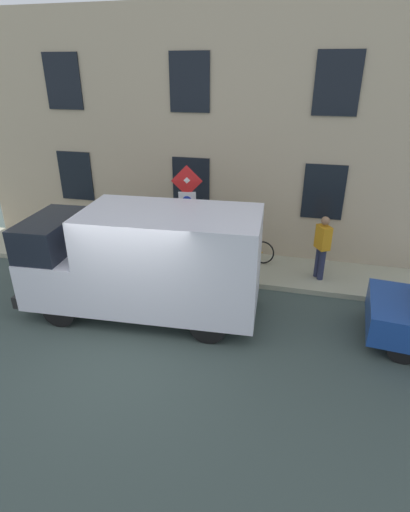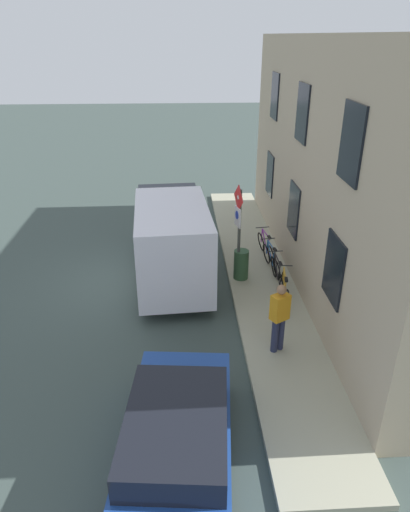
{
  "view_description": "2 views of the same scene",
  "coord_description": "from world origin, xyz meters",
  "views": [
    {
      "loc": [
        -6.44,
        -3.19,
        5.22
      ],
      "look_at": [
        2.48,
        -0.96,
        0.92
      ],
      "focal_mm": 28.23,
      "sensor_mm": 36.0,
      "label": 1
    },
    {
      "loc": [
        1.37,
        -12.28,
        6.74
      ],
      "look_at": [
        2.03,
        -0.56,
        1.02
      ],
      "focal_mm": 31.88,
      "sensor_mm": 36.0,
      "label": 2
    }
  ],
  "objects": [
    {
      "name": "sidewalk_slab",
      "position": [
        3.72,
        0.0,
        0.07
      ],
      "size": [
        1.9,
        15.61,
        0.14
      ],
      "primitive_type": "cube",
      "color": "#A6A48A",
      "rests_on": "ground_plane"
    },
    {
      "name": "building_facade",
      "position": [
        5.02,
        0.0,
        3.39
      ],
      "size": [
        0.75,
        13.61,
        6.79
      ],
      "color": "tan",
      "rests_on": "ground_plane"
    },
    {
      "name": "ground_plane",
      "position": [
        0.0,
        0.0,
        0.0
      ],
      "size": [
        80.0,
        80.0,
        0.0
      ],
      "primitive_type": "plane",
      "color": "#3B4844"
    },
    {
      "name": "pedestrian",
      "position": [
        3.52,
        -3.82,
        1.07
      ],
      "size": [
        0.48,
        0.42,
        1.72
      ],
      "rotation": [
        0.0,
        0.0,
        5.23
      ],
      "color": "#262B47",
      "rests_on": "sidewalk_slab"
    },
    {
      "name": "parked_hatchback",
      "position": [
        1.22,
        -6.84,
        0.73
      ],
      "size": [
        2.12,
        4.15,
        1.38
      ],
      "rotation": [
        0.0,
        0.0,
        1.48
      ],
      "color": "navy",
      "rests_on": "ground_plane"
    },
    {
      "name": "delivery_van",
      "position": [
        1.08,
        0.05,
        1.33
      ],
      "size": [
        2.33,
        5.45,
        2.5
      ],
      "rotation": [
        0.0,
        0.0,
        1.63
      ],
      "color": "white",
      "rests_on": "ground_plane"
    },
    {
      "name": "litter_bin",
      "position": [
        3.12,
        -0.32,
        0.59
      ],
      "size": [
        0.44,
        0.44,
        0.9
      ],
      "primitive_type": "cylinder",
      "color": "#2D5133",
      "rests_on": "sidewalk_slab"
    },
    {
      "name": "bicycle_orange",
      "position": [
        4.12,
        -1.73,
        0.51
      ],
      "size": [
        0.47,
        1.71,
        0.89
      ],
      "rotation": [
        0.0,
        0.0,
        1.44
      ],
      "color": "black",
      "rests_on": "sidewalk_slab"
    },
    {
      "name": "bicycle_black",
      "position": [
        4.12,
        -0.81,
        0.51
      ],
      "size": [
        0.46,
        1.71,
        0.89
      ],
      "rotation": [
        0.0,
        0.0,
        1.58
      ],
      "color": "black",
      "rests_on": "sidewalk_slab"
    },
    {
      "name": "sign_post_stacked",
      "position": [
        2.99,
        -0.37,
        2.04
      ],
      "size": [
        0.19,
        0.55,
        2.82
      ],
      "color": "#474C47",
      "rests_on": "sidewalk_slab"
    },
    {
      "name": "bicycle_purple",
      "position": [
        4.12,
        1.04,
        0.51
      ],
      "size": [
        0.49,
        1.72,
        0.89
      ],
      "rotation": [
        0.0,
        0.0,
        1.71
      ],
      "color": "black",
      "rests_on": "sidewalk_slab"
    },
    {
      "name": "bicycle_blue",
      "position": [
        4.12,
        0.11,
        0.51
      ],
      "size": [
        0.46,
        1.72,
        0.89
      ],
      "rotation": [
        0.0,
        0.0,
        1.69
      ],
      "color": "black",
      "rests_on": "sidewalk_slab"
    }
  ]
}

